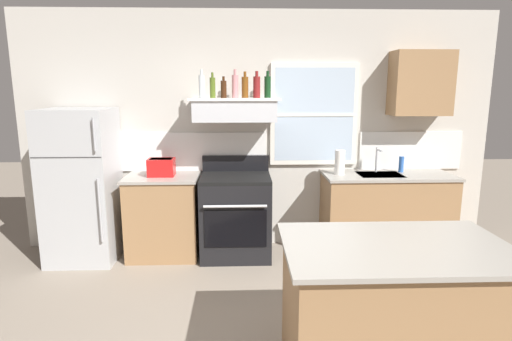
{
  "coord_description": "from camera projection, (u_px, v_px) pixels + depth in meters",
  "views": [
    {
      "loc": [
        -0.19,
        -2.59,
        1.86
      ],
      "look_at": [
        -0.05,
        1.2,
        1.1
      ],
      "focal_mm": 29.28,
      "sensor_mm": 36.0,
      "label": 1
    }
  ],
  "objects": [
    {
      "name": "bottle_dark_green_wine",
      "position": [
        268.0,
        87.0,
        4.51
      ],
      "size": [
        0.07,
        0.07,
        0.28
      ],
      "color": "#143819",
      "rests_on": "range_hood_shelf"
    },
    {
      "name": "upper_cabinet_right",
      "position": [
        421.0,
        83.0,
        4.6
      ],
      "size": [
        0.64,
        0.32,
        0.7
      ],
      "color": "#9E754C"
    },
    {
      "name": "counter_left_of_stove",
      "position": [
        164.0,
        216.0,
        4.64
      ],
      "size": [
        0.79,
        0.63,
        0.91
      ],
      "color": "#9E754C",
      "rests_on": "ground_plane"
    },
    {
      "name": "bottle_red_label_wine",
      "position": [
        257.0,
        87.0,
        4.42
      ],
      "size": [
        0.07,
        0.07,
        0.28
      ],
      "color": "maroon",
      "rests_on": "range_hood_shelf"
    },
    {
      "name": "counter_right_with_sink",
      "position": [
        386.0,
        213.0,
        4.73
      ],
      "size": [
        1.43,
        0.63,
        0.91
      ],
      "color": "#9E754C",
      "rests_on": "ground_plane"
    },
    {
      "name": "kitchen_island",
      "position": [
        393.0,
        312.0,
        2.64
      ],
      "size": [
        1.4,
        0.9,
        0.91
      ],
      "color": "#9E754C",
      "rests_on": "ground_plane"
    },
    {
      "name": "stove_range",
      "position": [
        236.0,
        215.0,
        4.63
      ],
      "size": [
        0.76,
        0.69,
        1.09
      ],
      "color": "black",
      "rests_on": "ground_plane"
    },
    {
      "name": "sink_faucet",
      "position": [
        377.0,
        157.0,
        4.7
      ],
      "size": [
        0.03,
        0.17,
        0.28
      ],
      "color": "silver",
      "rests_on": "counter_right_with_sink"
    },
    {
      "name": "paper_towel_roll",
      "position": [
        340.0,
        162.0,
        4.59
      ],
      "size": [
        0.11,
        0.11,
        0.27
      ],
      "primitive_type": "cylinder",
      "color": "white",
      "rests_on": "counter_right_with_sink"
    },
    {
      "name": "range_hood_shelf",
      "position": [
        235.0,
        109.0,
        4.5
      ],
      "size": [
        0.96,
        0.52,
        0.24
      ],
      "color": "silver"
    },
    {
      "name": "dish_soap_bottle",
      "position": [
        401.0,
        164.0,
        4.73
      ],
      "size": [
        0.06,
        0.06,
        0.18
      ],
      "primitive_type": "cylinder",
      "color": "blue",
      "rests_on": "counter_right_with_sink"
    },
    {
      "name": "bottle_amber_wine",
      "position": [
        245.0,
        87.0,
        4.47
      ],
      "size": [
        0.07,
        0.07,
        0.28
      ],
      "color": "brown",
      "rests_on": "range_hood_shelf"
    },
    {
      "name": "bottle_brown_stout",
      "position": [
        224.0,
        89.0,
        4.4
      ],
      "size": [
        0.06,
        0.06,
        0.22
      ],
      "color": "#381E0F",
      "rests_on": "range_hood_shelf"
    },
    {
      "name": "back_wall",
      "position": [
        260.0,
        132.0,
        4.82
      ],
      "size": [
        5.4,
        0.11,
        2.7
      ],
      "color": "beige",
      "rests_on": "ground_plane"
    },
    {
      "name": "refrigerator",
      "position": [
        82.0,
        186.0,
        4.48
      ],
      "size": [
        0.7,
        0.72,
        1.64
      ],
      "color": "#B7BABC",
      "rests_on": "ground_plane"
    },
    {
      "name": "toaster",
      "position": [
        161.0,
        167.0,
        4.52
      ],
      "size": [
        0.3,
        0.2,
        0.19
      ],
      "color": "red",
      "rests_on": "counter_left_of_stove"
    },
    {
      "name": "bottle_rose_pink",
      "position": [
        235.0,
        86.0,
        4.49
      ],
      "size": [
        0.07,
        0.07,
        0.3
      ],
      "color": "#C67F84",
      "rests_on": "range_hood_shelf"
    },
    {
      "name": "bottle_olive_oil_square",
      "position": [
        213.0,
        87.0,
        4.43
      ],
      "size": [
        0.06,
        0.06,
        0.27
      ],
      "color": "#4C601E",
      "rests_on": "range_hood_shelf"
    },
    {
      "name": "bottle_clear_tall",
      "position": [
        202.0,
        86.0,
        4.39
      ],
      "size": [
        0.06,
        0.06,
        0.29
      ],
      "color": "silver",
      "rests_on": "range_hood_shelf"
    }
  ]
}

